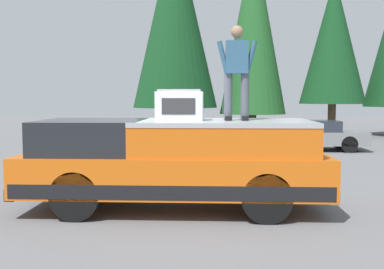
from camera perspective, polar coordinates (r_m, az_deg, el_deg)
The scene contains 9 objects.
ground_plane at distance 9.17m, azimuth -4.23°, elevation -8.51°, with size 90.00×90.00×0.00m, color slate.
pickup_truck at distance 8.66m, azimuth -2.10°, elevation -3.40°, with size 2.01×5.54×1.65m.
compressor_unit at distance 8.56m, azimuth -1.48°, elevation 3.58°, with size 0.65×0.84×0.56m.
person_on_truck_bed at distance 8.55m, azimuth 5.43°, elevation 7.75°, with size 0.29×0.72×1.69m.
parked_car_grey at distance 18.86m, azimuth 14.24°, elevation -0.11°, with size 1.64×4.10×1.16m.
parked_car_navy at distance 18.51m, azimuth -3.91°, elevation -0.07°, with size 1.64×4.10×1.16m.
conifer_left at distance 25.64m, azimuth 16.74°, elevation 10.86°, with size 3.36×3.36×8.24m.
conifer_center_left at distance 26.08m, azimuth 7.43°, elevation 12.93°, with size 3.55×3.55×10.62m.
conifer_center_right at distance 24.55m, azimuth -2.07°, elevation 14.17°, with size 4.28×4.28×10.83m.
Camera 1 is at (-8.87, -1.09, 2.08)m, focal length 44.11 mm.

